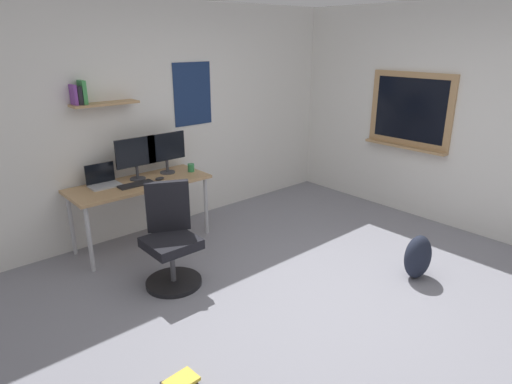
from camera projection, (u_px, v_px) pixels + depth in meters
ground_plane at (323, 299)px, 3.88m from camera, size 5.20×5.20×0.00m
wall_back at (170, 117)px, 5.19m from camera, size 5.00×0.30×2.60m
wall_right at (468, 120)px, 4.99m from camera, size 0.22×5.00×2.60m
desk at (140, 189)px, 4.73m from camera, size 1.49×0.60×0.72m
office_chair at (171, 242)px, 4.04m from camera, size 0.54×0.56×0.95m
laptop at (103, 181)px, 4.58m from camera, size 0.31×0.21×0.23m
monitor_primary at (136, 156)px, 4.71m from camera, size 0.46×0.17×0.46m
monitor_secondary at (166, 150)px, 4.94m from camera, size 0.46×0.17×0.46m
keyboard at (136, 184)px, 4.60m from camera, size 0.37×0.13×0.02m
computer_mouse at (160, 179)px, 4.77m from camera, size 0.10×0.06×0.03m
coffee_mug at (191, 168)px, 5.07m from camera, size 0.08×0.08×0.09m
backpack at (418, 257)px, 4.17m from camera, size 0.32×0.22×0.43m
book_stack_on_floor at (180, 383)px, 2.89m from camera, size 0.24×0.18×0.06m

